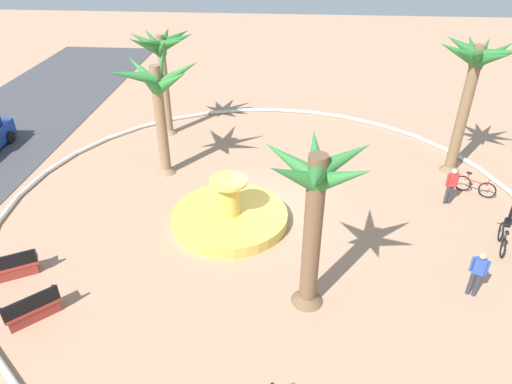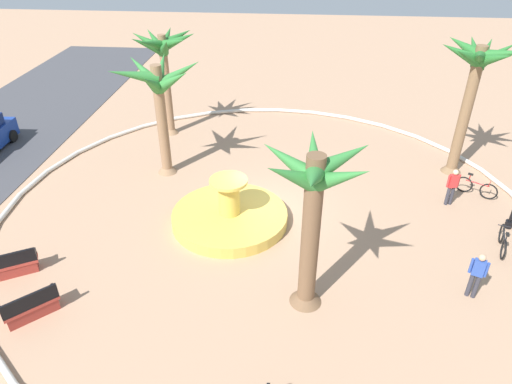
# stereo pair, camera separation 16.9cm
# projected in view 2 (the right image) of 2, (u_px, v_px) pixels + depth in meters

# --- Properties ---
(ground_plane) EXTENTS (80.00, 80.00, 0.00)m
(ground_plane) POSITION_uv_depth(u_px,v_px,m) (267.00, 209.00, 18.78)
(ground_plane) COLOR tan
(plaza_curb) EXTENTS (21.30, 21.30, 0.20)m
(plaza_curb) POSITION_uv_depth(u_px,v_px,m) (267.00, 207.00, 18.73)
(plaza_curb) COLOR silver
(plaza_curb) RESTS_ON ground
(fountain) EXTENTS (4.50, 4.50, 1.93)m
(fountain) POSITION_uv_depth(u_px,v_px,m) (230.00, 216.00, 17.88)
(fountain) COLOR gold
(fountain) RESTS_ON ground
(palm_tree_near_fountain) EXTENTS (3.34, 3.22, 5.41)m
(palm_tree_near_fountain) POSITION_uv_depth(u_px,v_px,m) (313.00, 202.00, 12.45)
(palm_tree_near_fountain) COLOR brown
(palm_tree_near_fountain) RESTS_ON ground
(palm_tree_by_curb) EXTENTS (3.39, 3.41, 5.49)m
(palm_tree_by_curb) POSITION_uv_depth(u_px,v_px,m) (164.00, 53.00, 22.79)
(palm_tree_by_curb) COLOR #8E6B4C
(palm_tree_by_curb) RESTS_ON ground
(palm_tree_mid_plaza) EXTENTS (3.34, 3.34, 6.06)m
(palm_tree_mid_plaza) POSITION_uv_depth(u_px,v_px,m) (475.00, 74.00, 19.03)
(palm_tree_mid_plaza) COLOR brown
(palm_tree_mid_plaza) RESTS_ON ground
(palm_tree_far_side) EXTENTS (3.85, 3.77, 5.29)m
(palm_tree_far_side) POSITION_uv_depth(u_px,v_px,m) (159.00, 93.00, 19.40)
(palm_tree_far_side) COLOR #8E6B4C
(palm_tree_far_side) RESTS_ON ground
(bench_east) EXTENTS (1.22, 1.64, 1.00)m
(bench_east) POSITION_uv_depth(u_px,v_px,m) (13.00, 266.00, 15.30)
(bench_east) COLOR #B73D33
(bench_east) RESTS_ON ground
(bench_west) EXTENTS (1.47, 1.50, 1.00)m
(bench_west) POSITION_uv_depth(u_px,v_px,m) (32.00, 308.00, 13.71)
(bench_west) COLOR #B73D33
(bench_west) RESTS_ON ground
(bicycle_red_frame) EXTENTS (1.67, 0.61, 0.94)m
(bicycle_red_frame) POSITION_uv_depth(u_px,v_px,m) (503.00, 241.00, 16.40)
(bicycle_red_frame) COLOR black
(bicycle_red_frame) RESTS_ON ground
(bicycle_by_lamppost) EXTENTS (0.93, 1.51, 0.94)m
(bicycle_by_lamppost) POSITION_uv_depth(u_px,v_px,m) (476.00, 187.00, 19.50)
(bicycle_by_lamppost) COLOR black
(bicycle_by_lamppost) RESTS_ON ground
(person_cyclist_helmet) EXTENTS (0.27, 0.52, 1.63)m
(person_cyclist_helmet) POSITION_uv_depth(u_px,v_px,m) (452.00, 185.00, 18.62)
(person_cyclist_helmet) COLOR #33333D
(person_cyclist_helmet) RESTS_ON ground
(person_pedestrian_stroll) EXTENTS (0.31, 0.50, 1.69)m
(person_pedestrian_stroll) POSITION_uv_depth(u_px,v_px,m) (477.00, 273.00, 14.11)
(person_pedestrian_stroll) COLOR #33333D
(person_pedestrian_stroll) RESTS_ON ground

